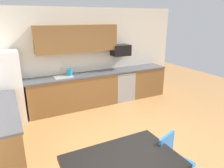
% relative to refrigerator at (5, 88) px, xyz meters
% --- Properties ---
extents(ground_plane, '(12.00, 12.00, 0.00)m').
position_rel_refrigerator_xyz_m(ground_plane, '(2.18, -2.22, -0.86)').
color(ground_plane, '#B77F47').
extents(wall_back, '(5.80, 0.10, 2.70)m').
position_rel_refrigerator_xyz_m(wall_back, '(2.18, 0.43, 0.49)').
color(wall_back, silver).
rests_on(wall_back, ground).
extents(cabinet_run_back, '(2.46, 0.60, 0.90)m').
position_rel_refrigerator_xyz_m(cabinet_run_back, '(1.66, 0.08, -0.41)').
color(cabinet_run_back, brown).
rests_on(cabinet_run_back, ground).
extents(cabinet_run_back_right, '(1.09, 0.60, 0.90)m').
position_rel_refrigerator_xyz_m(cabinet_run_back_right, '(4.03, 0.08, -0.41)').
color(cabinet_run_back_right, brown).
rests_on(cabinet_run_back_right, ground).
extents(cabinet_run_left, '(0.60, 2.00, 0.90)m').
position_rel_refrigerator_xyz_m(cabinet_run_left, '(-0.12, -1.42, -0.41)').
color(cabinet_run_left, brown).
rests_on(cabinet_run_left, ground).
extents(countertop_back, '(4.80, 0.64, 0.04)m').
position_rel_refrigerator_xyz_m(countertop_back, '(2.18, 0.08, 0.06)').
color(countertop_back, '#4C4C51').
rests_on(countertop_back, cabinet_run_back).
extents(upper_cabinets_back, '(2.20, 0.34, 0.70)m').
position_rel_refrigerator_xyz_m(upper_cabinets_back, '(1.88, 0.21, 1.04)').
color(upper_cabinets_back, brown).
extents(refrigerator, '(0.76, 0.70, 1.73)m').
position_rel_refrigerator_xyz_m(refrigerator, '(0.00, 0.00, 0.00)').
color(refrigerator, white).
rests_on(refrigerator, ground).
extents(oven_range, '(0.60, 0.60, 0.91)m').
position_rel_refrigerator_xyz_m(oven_range, '(3.19, 0.08, -0.41)').
color(oven_range, '#999BA0').
rests_on(oven_range, ground).
extents(microwave, '(0.54, 0.36, 0.32)m').
position_rel_refrigerator_xyz_m(microwave, '(3.19, 0.18, 0.64)').
color(microwave, black).
extents(sink_basin, '(0.48, 0.40, 0.14)m').
position_rel_refrigerator_xyz_m(sink_basin, '(1.41, 0.08, 0.02)').
color(sink_basin, '#A5A8AD').
rests_on(sink_basin, countertop_back).
extents(sink_faucet, '(0.02, 0.02, 0.24)m').
position_rel_refrigerator_xyz_m(sink_faucet, '(1.41, 0.26, 0.18)').
color(sink_faucet, '#B2B5BA').
rests_on(sink_faucet, countertop_back).
extents(dining_table, '(1.40, 0.90, 0.78)m').
position_rel_refrigerator_xyz_m(dining_table, '(1.22, -3.37, -0.15)').
color(dining_table, black).
rests_on(dining_table, ground).
extents(chair_near_table, '(0.51, 0.51, 0.85)m').
position_rel_refrigerator_xyz_m(chair_near_table, '(2.04, -3.37, -0.36)').
color(chair_near_table, '#2D72B7').
rests_on(chair_near_table, ground).
extents(kettle, '(0.14, 0.14, 0.20)m').
position_rel_refrigerator_xyz_m(kettle, '(1.60, 0.13, 0.16)').
color(kettle, '#198CBF').
rests_on(kettle, countertop_back).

